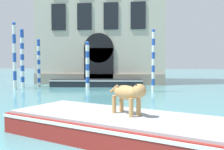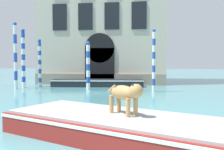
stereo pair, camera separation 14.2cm
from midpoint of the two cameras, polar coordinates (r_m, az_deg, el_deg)
palazzo_left at (r=24.75m, az=-1.46°, el=14.72°), size 10.81×6.13×13.88m
boat_foreground at (r=6.60m, az=4.14°, el=-11.26°), size 6.98×4.85×0.59m
dog_on_deck at (r=6.58m, az=3.58°, el=-4.00°), size 0.98×0.95×0.83m
boat_moored_near_palazzo at (r=19.91m, az=-2.94°, el=-1.69°), size 6.99×2.17×0.53m
mooring_pole_0 at (r=20.08m, az=-18.55°, el=3.54°), size 0.27×0.27×4.27m
mooring_pole_1 at (r=20.18m, az=-15.25°, el=2.60°), size 0.23×0.23×3.57m
mooring_pole_2 at (r=16.49m, az=9.32°, el=3.17°), size 0.21×0.21×3.92m
mooring_pole_3 at (r=17.81m, az=-5.00°, el=2.15°), size 0.27×0.27×3.27m
mooring_pole_4 at (r=19.01m, az=-20.08°, el=4.01°), size 0.24×0.24×4.58m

